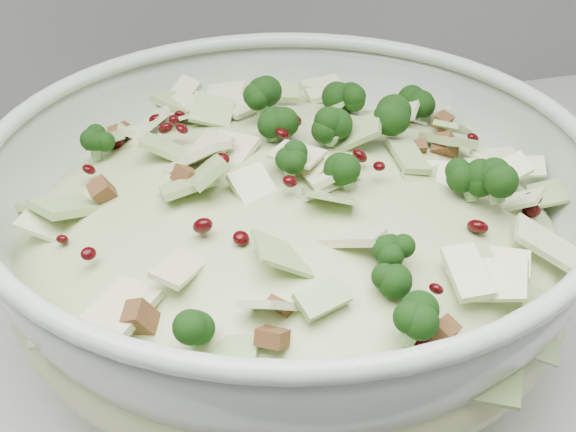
% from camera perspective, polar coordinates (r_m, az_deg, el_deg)
% --- Properties ---
extents(mixing_bowl, '(0.49, 0.49, 0.16)m').
position_cam_1_polar(mixing_bowl, '(0.55, 0.12, -2.07)').
color(mixing_bowl, '#B0C2B2').
rests_on(mixing_bowl, counter).
extents(salad, '(0.52, 0.52, 0.16)m').
position_cam_1_polar(salad, '(0.54, 0.13, 0.20)').
color(salad, '#BDC687').
rests_on(salad, mixing_bowl).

